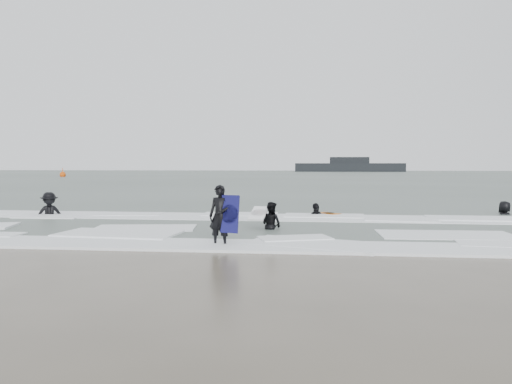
# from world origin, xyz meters

# --- Properties ---
(ground) EXTENTS (320.00, 320.00, 0.00)m
(ground) POSITION_xyz_m (0.00, 0.00, 0.00)
(ground) COLOR brown
(ground) RESTS_ON ground
(sea) EXTENTS (320.00, 320.00, 0.00)m
(sea) POSITION_xyz_m (0.00, 80.00, 0.06)
(sea) COLOR #47544C
(sea) RESTS_ON ground
(surfer_centre) EXTENTS (0.65, 0.49, 1.60)m
(surfer_centre) POSITION_xyz_m (-0.22, -0.57, 0.00)
(surfer_centre) COLOR black
(surfer_centre) RESTS_ON ground
(surfer_wading) EXTENTS (0.91, 0.88, 1.47)m
(surfer_wading) POSITION_xyz_m (0.79, 2.67, 0.00)
(surfer_wading) COLOR black
(surfer_wading) RESTS_ON ground
(surfer_breaker) EXTENTS (1.37, 1.19, 1.84)m
(surfer_breaker) POSITION_xyz_m (-8.56, 5.83, 0.00)
(surfer_breaker) COLOR black
(surfer_breaker) RESTS_ON ground
(surfer_right_near) EXTENTS (1.05, 0.93, 1.71)m
(surfer_right_near) POSITION_xyz_m (2.18, 7.06, 0.00)
(surfer_right_near) COLOR black
(surfer_right_near) RESTS_ON ground
(surfer_right_far) EXTENTS (0.98, 1.02, 1.76)m
(surfer_right_far) POSITION_xyz_m (9.87, 8.49, 0.00)
(surfer_right_far) COLOR black
(surfer_right_far) RESTS_ON ground
(surf_foam) EXTENTS (30.03, 9.06, 0.09)m
(surf_foam) POSITION_xyz_m (0.00, 3.70, 0.04)
(surf_foam) COLOR white
(surf_foam) RESTS_ON ground
(bodyboards) EXTENTS (3.39, 8.63, 1.25)m
(bodyboards) POSITION_xyz_m (1.06, 3.12, 0.50)
(bodyboards) COLOR #100F4A
(bodyboards) RESTS_ON ground
(buoy) EXTENTS (1.00, 1.00, 1.65)m
(buoy) POSITION_xyz_m (-40.84, 66.38, 0.42)
(buoy) COLOR #CF4609
(buoy) RESTS_ON ground
(vessel_horizon) EXTENTS (31.44, 5.62, 4.27)m
(vessel_horizon) POSITION_xyz_m (10.85, 135.30, 1.58)
(vessel_horizon) COLOR black
(vessel_horizon) RESTS_ON ground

